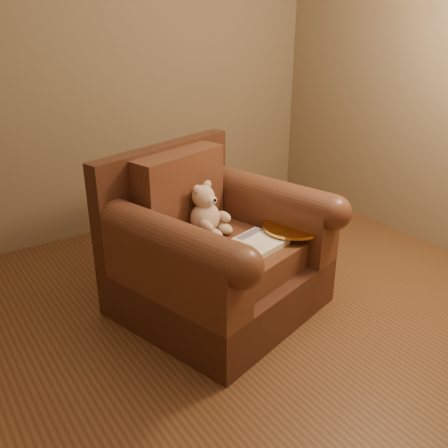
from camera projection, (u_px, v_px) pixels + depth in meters
floor at (251, 346)px, 2.82m from camera, size 4.00×4.00×0.00m
room at (260, 19)px, 2.12m from camera, size 4.02×4.02×2.71m
armchair at (213, 252)px, 3.07m from camera, size 1.32×1.28×0.98m
teddy_bear at (207, 214)px, 3.07m from camera, size 0.24×0.28×0.33m
guidebook at (250, 247)px, 2.89m from camera, size 0.49×0.36×0.04m
side_table at (291, 260)px, 3.16m from camera, size 0.38×0.38×0.53m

